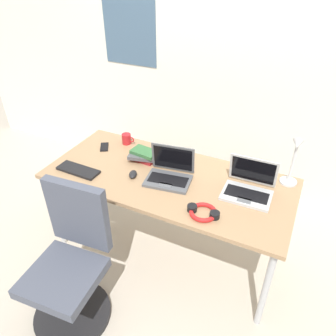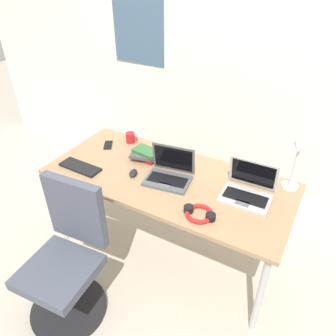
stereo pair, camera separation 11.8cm
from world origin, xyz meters
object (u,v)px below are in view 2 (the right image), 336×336
cell_phone (108,145)px  pill_bottle (256,175)px  book_stack (145,154)px  office_chair (67,264)px  desk_lamp (294,166)px  headphones (199,213)px  external_keyboard (80,167)px  laptop_near_mouse (169,174)px  coffee_mug (131,138)px  laptop_back_right (248,190)px  computer_mouse (133,173)px

cell_phone → pill_bottle: pill_bottle is taller
book_stack → office_chair: office_chair is taller
desk_lamp → headphones: 0.71m
external_keyboard → book_stack: 0.50m
laptop_near_mouse → coffee_mug: 0.63m
desk_lamp → laptop_near_mouse: 0.85m
desk_lamp → office_chair: bearing=-137.3°
laptop_back_right → office_chair: laptop_back_right is taller
external_keyboard → coffee_mug: size_ratio=2.92×
cell_phone → book_stack: bearing=-36.1°
pill_bottle → coffee_mug: size_ratio=0.70×
cell_phone → office_chair: (0.34, -0.92, -0.35)m
computer_mouse → coffee_mug: 0.49m
laptop_back_right → computer_mouse: 0.82m
computer_mouse → book_stack: bearing=77.6°
cell_phone → external_keyboard: bearing=-117.5°
coffee_mug → laptop_back_right: bearing=-11.7°
pill_bottle → coffee_mug: coffee_mug is taller
cell_phone → pill_bottle: bearing=-25.7°
cell_phone → coffee_mug: (0.14, 0.14, 0.04)m
laptop_back_right → headphones: size_ratio=1.55×
laptop_near_mouse → headphones: (0.35, -0.25, -0.03)m
headphones → book_stack: bearing=149.0°
external_keyboard → headphones: (1.01, -0.04, 0.01)m
pill_bottle → laptop_back_right: bearing=-88.7°
desk_lamp → laptop_back_right: 0.34m
cell_phone → book_stack: size_ratio=0.58×
external_keyboard → book_stack: size_ratio=1.40×
laptop_back_right → pill_bottle: size_ratio=4.20×
desk_lamp → computer_mouse: desk_lamp is taller
desk_lamp → office_chair: 1.63m
laptop_back_right → computer_mouse: laptop_back_right is taller
external_keyboard → headphones: size_ratio=1.54×
desk_lamp → external_keyboard: 1.53m
headphones → laptop_near_mouse: bearing=144.9°
external_keyboard → pill_bottle: pill_bottle is taller
external_keyboard → coffee_mug: 0.53m
external_keyboard → book_stack: book_stack is taller
laptop_back_right → headphones: laptop_back_right is taller
laptop_back_right → desk_lamp: bearing=42.4°
pill_bottle → office_chair: office_chair is taller
headphones → pill_bottle: pill_bottle is taller
headphones → book_stack: size_ratio=0.91×
book_stack → laptop_near_mouse: bearing=-25.6°
laptop_near_mouse → headphones: size_ratio=1.64×
external_keyboard → pill_bottle: bearing=24.1°
office_chair → external_keyboard: bearing=119.4°
headphones → external_keyboard: bearing=177.7°
headphones → office_chair: 0.94m
office_chair → laptop_back_right: bearing=42.8°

